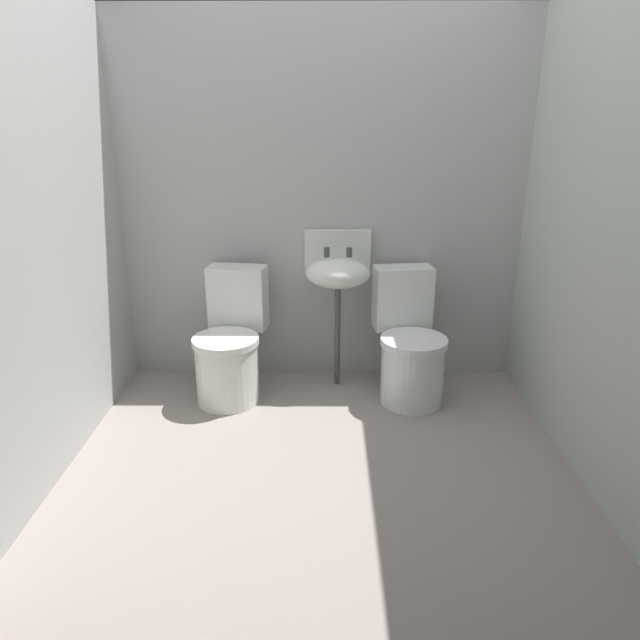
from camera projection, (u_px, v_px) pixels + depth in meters
name	position (u px, v px, depth m)	size (l,w,h in m)	color
ground_plane	(319.00, 480.00, 2.87)	(2.94, 2.80, 0.08)	gray
wall_back	(321.00, 204.00, 3.65)	(2.94, 0.10, 2.27)	#ACAEAC
wall_left	(25.00, 243.00, 2.58)	(0.10, 2.60, 2.27)	#A8A8A5
wall_right	(616.00, 244.00, 2.56)	(0.10, 2.60, 2.27)	#A6B3A7
toilet_left	(231.00, 347.00, 3.56)	(0.46, 0.64, 0.78)	white
toilet_right	(409.00, 348.00, 3.55)	(0.46, 0.64, 0.78)	white
sink	(338.00, 272.00, 3.58)	(0.42, 0.35, 0.99)	#444B4B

